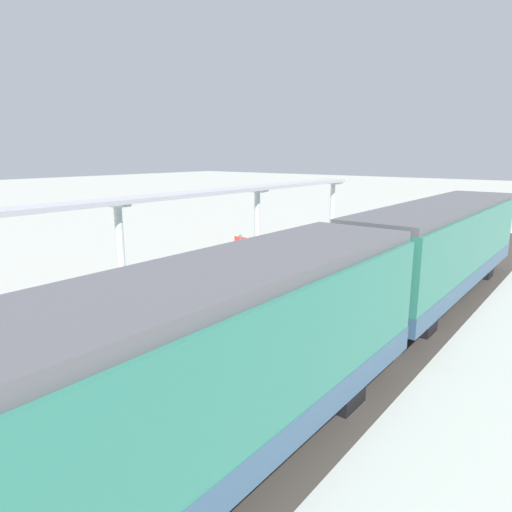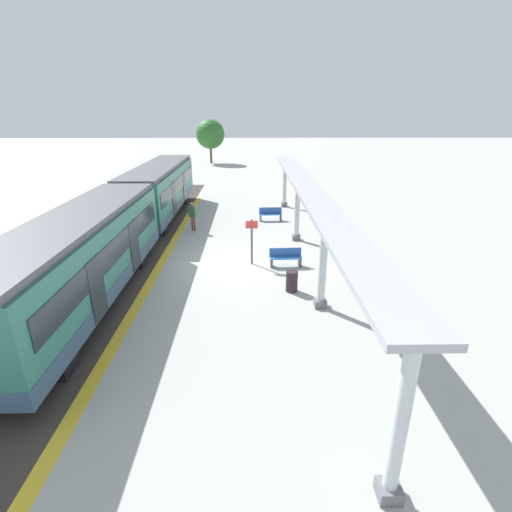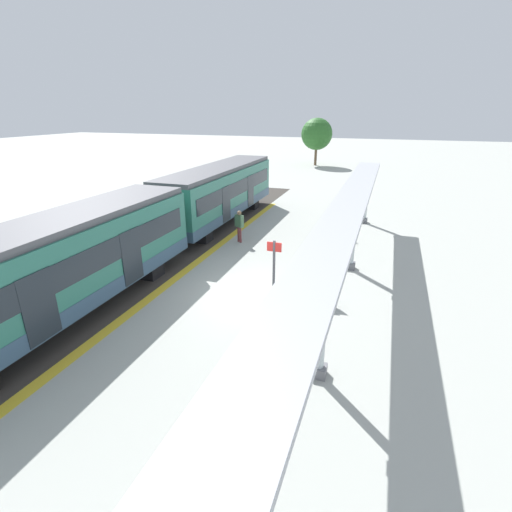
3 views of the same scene
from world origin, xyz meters
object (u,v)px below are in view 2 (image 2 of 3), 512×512
object	(u,v)px
canopy_pillar_third	(297,209)
bench_mid_platform	(285,257)
canopy_pillar_nearest	(400,424)
bench_near_end	(271,214)
train_far_carriage	(160,190)
canopy_pillar_fourth	(285,183)
platform_info_sign	(252,237)
trash_bin	(292,281)
passenger_waiting_near_edge	(193,213)
canopy_pillar_second	(323,262)
train_near_carriage	(81,260)

from	to	relation	value
canopy_pillar_third	bench_mid_platform	world-z (taller)	canopy_pillar_third
canopy_pillar_nearest	canopy_pillar_third	distance (m)	15.34
canopy_pillar_nearest	bench_near_end	xyz separation A→B (m)	(-1.25, 19.39, -1.35)
train_far_carriage	canopy_pillar_fourth	world-z (taller)	canopy_pillar_fourth
bench_near_end	platform_info_sign	xyz separation A→B (m)	(-1.28, -7.62, 0.89)
train_far_carriage	trash_bin	distance (m)	14.18
train_far_carriage	platform_info_sign	bearing A→B (deg)	-55.17
passenger_waiting_near_edge	canopy_pillar_second	bearing A→B (deg)	-58.03
trash_bin	passenger_waiting_near_edge	bearing A→B (deg)	121.48
platform_info_sign	trash_bin	bearing A→B (deg)	-61.56
train_near_carriage	bench_mid_platform	size ratio (longest dim) A/B	8.10
passenger_waiting_near_edge	train_near_carriage	bearing A→B (deg)	-105.57
train_near_carriage	passenger_waiting_near_edge	size ratio (longest dim) A/B	7.09
canopy_pillar_second	platform_info_sign	world-z (taller)	canopy_pillar_second
bench_mid_platform	trash_bin	distance (m)	2.66
canopy_pillar_second	bench_near_end	xyz separation A→B (m)	(-1.25, 11.91, -1.35)
canopy_pillar_third	platform_info_sign	distance (m)	4.40
canopy_pillar_second	trash_bin	bearing A→B (deg)	124.88
canopy_pillar_fourth	bench_near_end	distance (m)	4.32
canopy_pillar_fourth	passenger_waiting_near_edge	world-z (taller)	canopy_pillar_fourth
passenger_waiting_near_edge	trash_bin	bearing A→B (deg)	-58.52
canopy_pillar_nearest	canopy_pillar_fourth	distance (m)	23.31
canopy_pillar_nearest	trash_bin	xyz separation A→B (m)	(-0.93, 8.82, -1.35)
canopy_pillar_third	bench_mid_platform	distance (m)	4.19
canopy_pillar_second	canopy_pillar_third	bearing A→B (deg)	90.00
canopy_pillar_fourth	bench_mid_platform	bearing A→B (deg)	-94.60
bench_mid_platform	canopy_pillar_nearest	bearing A→B (deg)	-85.26
bench_near_end	bench_mid_platform	world-z (taller)	same
canopy_pillar_fourth	canopy_pillar_second	bearing A→B (deg)	-90.00
train_far_carriage	canopy_pillar_nearest	bearing A→B (deg)	-67.16
platform_info_sign	bench_near_end	bearing A→B (deg)	80.47
train_far_carriage	passenger_waiting_near_edge	bearing A→B (deg)	-52.52
train_far_carriage	bench_near_end	world-z (taller)	train_far_carriage
bench_mid_platform	platform_info_sign	distance (m)	1.83
canopy_pillar_second	passenger_waiting_near_edge	xyz separation A→B (m)	(-6.05, 9.70, -0.70)
train_near_carriage	bench_mid_platform	xyz separation A→B (m)	(7.73, 3.76, -1.39)
bench_near_end	passenger_waiting_near_edge	distance (m)	5.33
train_far_carriage	canopy_pillar_second	bearing A→B (deg)	-56.52
canopy_pillar_second	platform_info_sign	xyz separation A→B (m)	(-2.53, 4.29, -0.46)
bench_near_end	train_near_carriage	bearing A→B (deg)	-122.51
train_near_carriage	train_far_carriage	distance (m)	12.89
bench_mid_platform	trash_bin	world-z (taller)	trash_bin
bench_mid_platform	platform_info_sign	world-z (taller)	platform_info_sign
platform_info_sign	passenger_waiting_near_edge	size ratio (longest dim) A/B	1.27
canopy_pillar_nearest	train_far_carriage	bearing A→B (deg)	112.84
platform_info_sign	canopy_pillar_nearest	bearing A→B (deg)	-77.87
train_near_carriage	bench_mid_platform	world-z (taller)	train_near_carriage
canopy_pillar_fourth	bench_mid_platform	distance (m)	11.94
canopy_pillar_third	passenger_waiting_near_edge	world-z (taller)	canopy_pillar_third
canopy_pillar_third	trash_bin	size ratio (longest dim) A/B	4.04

